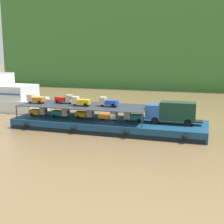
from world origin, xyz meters
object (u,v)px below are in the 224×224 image
Objects in this scene: mini_truck_lower_stern at (39,111)px; mini_truck_upper_stern at (36,99)px; mini_truck_lower_aft at (61,113)px; covered_lorry at (172,112)px; mini_truck_upper_mid at (64,99)px; mini_truck_upper_bow at (108,102)px; mini_truck_lower_mid at (85,114)px; cargo_barge at (108,125)px; mini_truck_upper_fore at (81,101)px; mini_truck_lower_bow at (133,116)px; mini_truck_lower_fore at (109,116)px.

mini_truck_upper_stern is (-0.35, -0.16, 2.00)m from mini_truck_lower_stern.
mini_truck_lower_aft is at bearing 1.27° from mini_truck_lower_stern.
mini_truck_upper_mid reaches higher than covered_lorry.
covered_lorry is 2.82× the size of mini_truck_upper_mid.
covered_lorry is 16.88m from mini_truck_lower_aft.
mini_truck_upper_mid is (4.33, 1.27, 0.00)m from mini_truck_upper_stern.
mini_truck_upper_bow reaches higher than mini_truck_lower_aft.
mini_truck_lower_mid is 4.28m from mini_truck_upper_mid.
mini_truck_upper_bow reaches higher than cargo_barge.
cargo_barge is 10.38× the size of mini_truck_lower_aft.
mini_truck_upper_mid is 3.66m from mini_truck_upper_fore.
cargo_barge is 3.63× the size of covered_lorry.
mini_truck_upper_fore reaches higher than mini_truck_lower_bow.
mini_truck_lower_stern and mini_truck_lower_mid have the same top height.
mini_truck_lower_mid is 0.99× the size of mini_truck_upper_mid.
mini_truck_lower_stern and mini_truck_lower_aft have the same top height.
mini_truck_lower_stern and mini_truck_lower_fore have the same top height.
mini_truck_lower_bow is at bearing 3.05° from cargo_barge.
mini_truck_lower_stern is 2.04m from mini_truck_upper_stern.
mini_truck_lower_bow is (3.78, 0.20, 1.44)m from cargo_barge.
mini_truck_upper_mid is at bearing 173.85° from mini_truck_upper_bow.
mini_truck_lower_bow reaches higher than cargo_barge.
mini_truck_lower_aft is 1.00× the size of mini_truck_lower_fore.
mini_truck_lower_fore is at bearing 0.70° from mini_truck_lower_aft.
mini_truck_upper_stern is at bearing -177.66° from covered_lorry.
mini_truck_upper_mid is (-7.56, 0.94, 2.00)m from mini_truck_lower_fore.
mini_truck_upper_fore is at bearing -6.30° from mini_truck_lower_aft.
mini_truck_lower_fore is at bearing -176.73° from covered_lorry.
covered_lorry is at bearing 1.19° from mini_truck_lower_mid.
mini_truck_lower_fore is 0.98× the size of mini_truck_upper_mid.
mini_truck_upper_stern reaches higher than cargo_barge.
covered_lorry is 21.07m from mini_truck_upper_stern.
mini_truck_upper_stern is at bearing -175.81° from mini_truck_lower_mid.
mini_truck_upper_fore is (-13.33, -1.00, 1.00)m from covered_lorry.
mini_truck_lower_bow is at bearing 1.63° from mini_truck_lower_mid.
mini_truck_upper_stern reaches higher than mini_truck_lower_aft.
mini_truck_lower_aft is 4.65m from mini_truck_upper_stern.
mini_truck_upper_bow is at bearing 127.26° from mini_truck_lower_fore.
mini_truck_upper_fore is (3.51, -0.39, 2.00)m from mini_truck_lower_aft.
mini_truck_upper_bow is at bearing 1.57° from mini_truck_lower_stern.
mini_truck_upper_stern is 11.80m from mini_truck_upper_bow.
mini_truck_lower_aft and mini_truck_lower_fore have the same top height.
covered_lorry reaches higher than mini_truck_lower_fore.
mini_truck_upper_fore is at bearing -173.09° from mini_truck_lower_bow.
covered_lorry reaches higher than mini_truck_lower_bow.
mini_truck_lower_mid is 1.00× the size of mini_truck_upper_stern.
mini_truck_lower_fore is 3.66m from mini_truck_lower_bow.
mini_truck_upper_fore is (-7.82, -0.95, 2.00)m from mini_truck_lower_bow.
mini_truck_lower_bow is 15.67m from mini_truck_upper_stern.
mini_truck_lower_aft is 1.00× the size of mini_truck_upper_fore.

